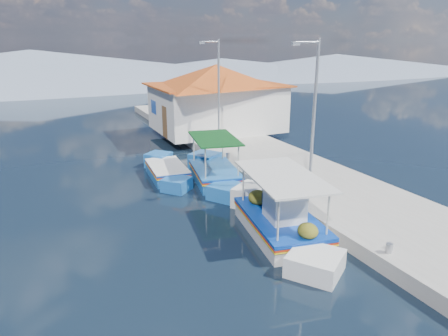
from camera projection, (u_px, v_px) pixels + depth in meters
name	position (u px, v px, depth m)	size (l,w,h in m)	color
ground	(227.00, 249.00, 13.14)	(160.00, 160.00, 0.00)	black
quay	(283.00, 168.00, 20.61)	(5.00, 44.00, 0.50)	#A8A59D
bollards	(253.00, 170.00, 19.01)	(0.20, 17.20, 0.30)	#A5A8AD
main_caique	(279.00, 221.00, 14.08)	(2.86, 7.16, 2.39)	white
caique_green_canopy	(214.00, 174.00, 19.39)	(2.63, 6.25, 2.38)	#1C5FAD
caique_blue_hull	(167.00, 172.00, 19.95)	(1.84, 5.41, 0.96)	#1C5FAD
harbor_building	(216.00, 96.00, 27.79)	(10.49, 10.49, 4.40)	white
lamp_post_near	(312.00, 111.00, 15.52)	(1.21, 0.14, 6.00)	#A5A8AD
lamp_post_far	(217.00, 87.00, 23.33)	(1.21, 0.14, 6.00)	#A5A8AD
mountain_ridge	(113.00, 70.00, 63.74)	(171.40, 96.00, 5.50)	slate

